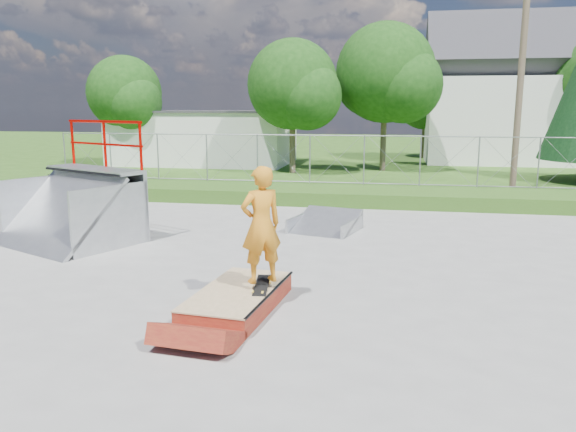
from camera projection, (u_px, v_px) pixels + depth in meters
name	position (u px, v px, depth m)	size (l,w,h in m)	color
ground	(231.00, 279.00, 10.96)	(120.00, 120.00, 0.00)	#2C4E16
concrete_pad	(231.00, 278.00, 10.95)	(20.00, 16.00, 0.04)	gray
grass_berm	(306.00, 194.00, 20.08)	(24.00, 3.00, 0.50)	#2C4E16
grind_box	(238.00, 300.00, 9.23)	(1.40, 2.52, 0.36)	maroon
quarter_pipe	(65.00, 184.00, 13.47)	(2.96, 2.51, 2.96)	#9D9FA5
flat_bank_ramp	(325.00, 223.00, 15.07)	(1.61, 1.71, 0.49)	#9D9FA5
skateboard	(262.00, 286.00, 9.24)	(0.22, 0.80, 0.02)	black
skater	(261.00, 229.00, 9.06)	(0.70, 0.46, 1.91)	orange
concrete_stairs	(76.00, 187.00, 20.81)	(1.50, 1.60, 0.80)	gray
chain_link_fence	(310.00, 159.00, 20.82)	(20.00, 0.06, 1.80)	gray
utility_building_flat	(205.00, 138.00, 33.34)	(10.00, 6.00, 3.00)	silver
gable_house	(496.00, 98.00, 33.69)	(8.40, 6.08, 8.94)	silver
utility_pole	(520.00, 88.00, 20.42)	(0.24, 0.24, 8.00)	brown
tree_left_near	(297.00, 88.00, 27.67)	(4.76, 4.48, 6.65)	brown
tree_center	(391.00, 76.00, 28.65)	(5.44, 5.12, 7.60)	brown
tree_left_far	(127.00, 96.00, 31.48)	(4.42, 4.16, 6.18)	brown
tree_back_mid	(429.00, 102.00, 36.20)	(4.08, 3.84, 5.70)	brown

